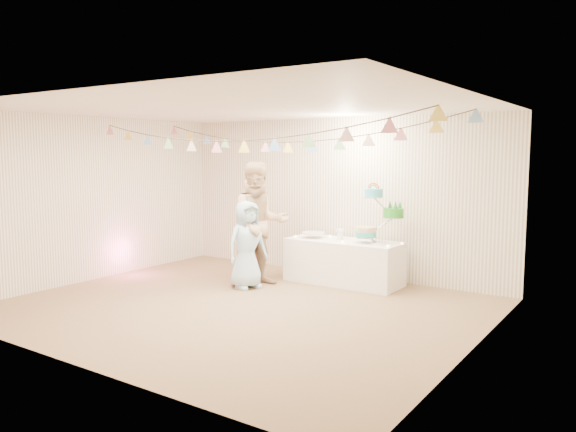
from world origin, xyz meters
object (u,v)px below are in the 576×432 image
Objects in this scene: person_adult_a at (256,229)px; person_child at (247,245)px; table at (344,262)px; person_adult_b at (259,224)px; cake_stand at (378,210)px.

person_adult_a reaches higher than person_child.
person_adult_a is (-1.32, -0.52, 0.48)m from table.
person_adult_a is 0.45m from person_adult_b.
table is 1.36× the size of person_child.
person_adult_a is 0.86× the size of person_adult_b.
cake_stand is 0.45× the size of person_adult_b.
person_adult_b is 0.39m from person_child.
person_adult_a reaches higher than cake_stand.
table is at bearing -23.65° from person_child.
cake_stand is 2.03m from person_child.
person_adult_b reaches higher than person_adult_a.
cake_stand is 0.52× the size of person_adult_a.
person_child is (0.27, -0.57, -0.15)m from person_adult_a.
person_adult_a reaches higher than table.
person_adult_b reaches higher than person_child.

